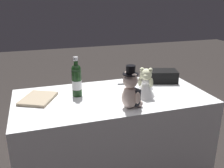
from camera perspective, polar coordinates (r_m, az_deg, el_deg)
name	(u,v)px	position (r m, az deg, el deg)	size (l,w,h in m)	color
reception_table	(112,139)	(2.21, 0.00, -12.28)	(1.54, 0.77, 0.80)	white
teddy_bear_groom	(131,91)	(1.78, 4.33, -1.57)	(0.16, 0.15, 0.31)	beige
teddy_bear_bride	(146,83)	(2.02, 7.62, 0.16)	(0.19, 0.22, 0.24)	white
champagne_bottle	(77,80)	(2.00, -8.01, 0.96)	(0.08, 0.08, 0.32)	#163315
signing_pen	(126,84)	(2.28, 3.08, 0.02)	(0.14, 0.04, 0.01)	black
gift_case_black	(162,76)	(2.38, 11.35, 1.78)	(0.30, 0.24, 0.11)	black
guestbook	(38,99)	(2.03, -16.36, -3.18)	(0.22, 0.28, 0.02)	tan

